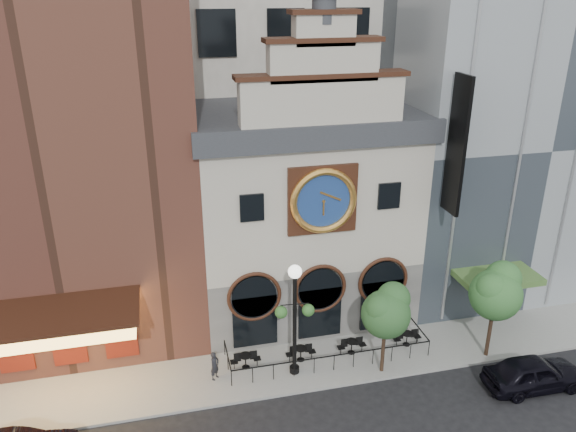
# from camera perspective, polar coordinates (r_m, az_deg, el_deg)

# --- Properties ---
(ground) EXTENTS (120.00, 120.00, 0.00)m
(ground) POSITION_cam_1_polar(r_m,az_deg,el_deg) (29.31, 5.41, -16.94)
(ground) COLOR black
(ground) RESTS_ON ground
(sidewalk) EXTENTS (44.00, 5.00, 0.15)m
(sidewalk) POSITION_cam_1_polar(r_m,az_deg,el_deg) (31.13, 3.91, -14.02)
(sidewalk) COLOR gray
(sidewalk) RESTS_ON ground
(clock_building) EXTENTS (12.60, 8.78, 18.65)m
(clock_building) POSITION_cam_1_polar(r_m,az_deg,el_deg) (32.40, 1.45, 0.98)
(clock_building) COLOR #605E5B
(clock_building) RESTS_ON ground
(theater_building) EXTENTS (14.00, 15.60, 25.00)m
(theater_building) POSITION_cam_1_polar(r_m,az_deg,el_deg) (32.22, -22.85, 10.10)
(theater_building) COLOR brown
(theater_building) RESTS_ON ground
(retail_building) EXTENTS (14.00, 14.40, 20.00)m
(retail_building) POSITION_cam_1_polar(r_m,az_deg,el_deg) (38.49, 19.89, 8.53)
(retail_building) COLOR gray
(retail_building) RESTS_ON ground
(cafe_railing) EXTENTS (10.60, 2.60, 0.90)m
(cafe_railing) POSITION_cam_1_polar(r_m,az_deg,el_deg) (30.82, 3.94, -13.23)
(cafe_railing) COLOR black
(cafe_railing) RESTS_ON sidewalk
(bistro_0) EXTENTS (1.58, 0.68, 0.90)m
(bistro_0) POSITION_cam_1_polar(r_m,az_deg,el_deg) (29.98, -4.33, -14.37)
(bistro_0) COLOR black
(bistro_0) RESTS_ON sidewalk
(bistro_1) EXTENTS (1.58, 0.68, 0.90)m
(bistro_1) POSITION_cam_1_polar(r_m,az_deg,el_deg) (30.40, 1.31, -13.71)
(bistro_1) COLOR black
(bistro_1) RESTS_ON sidewalk
(bistro_2) EXTENTS (1.58, 0.68, 0.90)m
(bistro_2) POSITION_cam_1_polar(r_m,az_deg,el_deg) (31.09, 6.48, -12.95)
(bistro_2) COLOR black
(bistro_2) RESTS_ON sidewalk
(bistro_3) EXTENTS (1.58, 0.68, 0.90)m
(bistro_3) POSITION_cam_1_polar(r_m,az_deg,el_deg) (32.17, 11.99, -12.00)
(bistro_3) COLOR black
(bistro_3) RESTS_ON sidewalk
(car_right) EXTENTS (5.02, 2.10, 1.70)m
(car_right) POSITION_cam_1_polar(r_m,az_deg,el_deg) (31.14, 23.71, -14.40)
(car_right) COLOR black
(car_right) RESTS_ON ground
(pedestrian) EXTENTS (0.66, 0.66, 1.55)m
(pedestrian) POSITION_cam_1_polar(r_m,az_deg,el_deg) (29.25, -7.46, -14.85)
(pedestrian) COLOR black
(pedestrian) RESTS_ON sidewalk
(lamppost) EXTENTS (1.96, 0.75, 6.16)m
(lamppost) POSITION_cam_1_polar(r_m,az_deg,el_deg) (27.70, 0.69, -9.35)
(lamppost) COLOR black
(lamppost) RESTS_ON sidewalk
(tree_left) EXTENTS (2.54, 2.45, 4.89)m
(tree_left) POSITION_cam_1_polar(r_m,az_deg,el_deg) (28.38, 9.99, -9.41)
(tree_left) COLOR #382619
(tree_left) RESTS_ON sidewalk
(tree_right) EXTENTS (2.78, 2.68, 5.35)m
(tree_right) POSITION_cam_1_polar(r_m,az_deg,el_deg) (30.84, 20.43, -7.10)
(tree_right) COLOR #382619
(tree_right) RESTS_ON sidewalk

